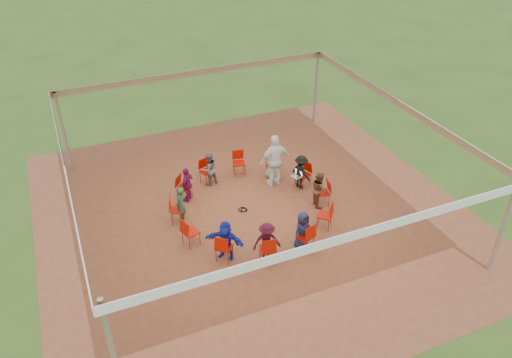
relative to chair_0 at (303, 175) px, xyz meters
name	(u,v)px	position (x,y,z in m)	size (l,w,h in m)	color
ground	(252,212)	(-2.22, -0.73, -0.45)	(80.00, 80.00, 0.00)	#2F5019
dirt_patch	(252,212)	(-2.22, -0.73, -0.44)	(13.00, 13.00, 0.00)	brown
tent	(251,148)	(-2.22, -0.73, 1.92)	(10.33, 10.33, 3.00)	#B2B2B7
chair_0	(303,175)	(0.00, 0.00, 0.00)	(0.42, 0.44, 0.90)	#B31002
chair_1	(273,165)	(-0.66, 1.01, 0.00)	(0.42, 0.44, 0.90)	#B31002
chair_2	(239,163)	(-1.74, 1.56, 0.00)	(0.42, 0.44, 0.90)	#B31002
chair_3	(207,172)	(-2.95, 1.49, 0.00)	(0.42, 0.44, 0.90)	#B31002
chair_4	(184,188)	(-3.96, 0.83, 0.00)	(0.42, 0.44, 0.90)	#B31002
chair_5	(177,210)	(-4.51, -0.25, 0.00)	(0.42, 0.44, 0.90)	#B31002
chair_6	(191,232)	(-4.44, -1.46, 0.00)	(0.42, 0.44, 0.90)	#B31002
chair_7	(224,247)	(-3.78, -2.47, 0.00)	(0.42, 0.44, 0.90)	#B31002
chair_8	(268,249)	(-2.70, -3.02, 0.00)	(0.42, 0.44, 0.90)	#B31002
chair_9	(305,237)	(-1.49, -2.95, 0.00)	(0.42, 0.44, 0.90)	#B31002
chair_10	(324,215)	(-0.48, -2.29, 0.00)	(0.42, 0.44, 0.90)	#B31002
chair_11	(322,193)	(0.07, -1.21, 0.00)	(0.42, 0.44, 0.90)	#B31002
person_seated_0	(301,172)	(-0.11, -0.04, 0.17)	(0.79, 0.39, 1.22)	black
person_seated_1	(272,162)	(-0.74, 0.92, 0.17)	(0.60, 0.33, 1.22)	#9F9D8D
person_seated_2	(209,169)	(-2.91, 1.37, 0.17)	(0.59, 0.34, 1.22)	slate
person_seated_3	(187,184)	(-3.87, 0.75, 0.17)	(0.72, 0.37, 1.22)	#7C1351
person_seated_4	(181,205)	(-4.39, -0.28, 0.17)	(0.45, 0.29, 1.22)	#265437
person_seated_5	(226,240)	(-3.70, -2.38, 0.17)	(1.13, 0.42, 1.22)	#1624A9
person_seated_6	(267,242)	(-2.67, -2.90, 0.17)	(0.79, 0.39, 1.22)	#380D1C
person_seated_7	(302,230)	(-1.53, -2.84, 0.17)	(0.60, 0.33, 1.22)	#1F2244
person_seated_8	(319,189)	(-0.05, -1.18, 0.17)	(0.59, 0.34, 1.22)	brown
standing_person	(275,161)	(-0.85, 0.47, 0.50)	(1.11, 0.57, 1.90)	white
cable_coil	(243,210)	(-2.43, -0.51, -0.43)	(0.33, 0.33, 0.03)	black
laptop	(298,174)	(-0.26, -0.09, 0.14)	(0.36, 0.41, 0.24)	#B7B7BC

